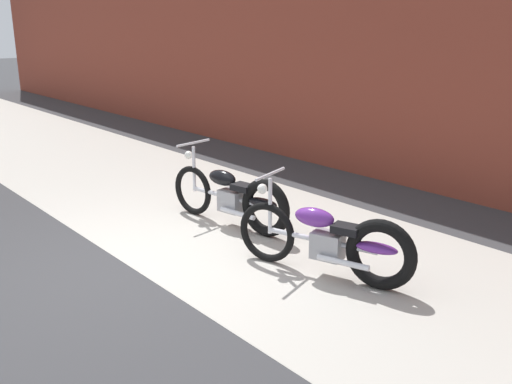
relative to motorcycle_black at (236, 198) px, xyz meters
name	(u,v)px	position (x,y,z in m)	size (l,w,h in m)	color
ground_plane	(131,267)	(0.24, -1.66, -0.40)	(80.00, 80.00, 0.00)	#38383A
sidewalk_slab	(253,230)	(0.24, 0.09, -0.40)	(36.00, 3.50, 0.01)	#B2ADA3
brick_building_wall	(426,16)	(0.24, 3.54, 2.25)	(36.00, 0.50, 5.29)	brown
motorcycle_black	(236,198)	(0.00, 0.00, 0.00)	(2.00, 0.60, 1.03)	black
motorcycle_purple	(335,242)	(1.85, -0.18, 0.00)	(1.94, 0.84, 1.03)	black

